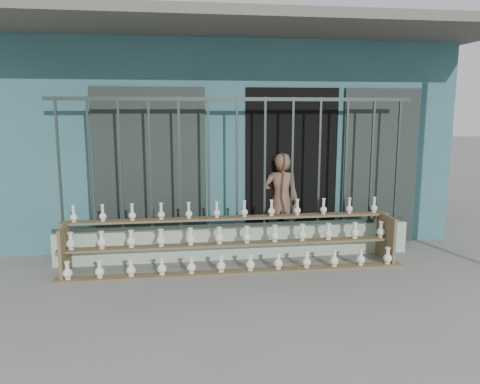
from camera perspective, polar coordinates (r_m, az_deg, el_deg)
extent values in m
plane|color=slate|center=(5.53, 1.51, -12.06)|extent=(60.00, 60.00, 0.00)
cube|color=#2F5D64|center=(9.41, -2.88, 7.04)|extent=(7.00, 5.00, 3.20)
cube|color=black|center=(7.15, 6.22, 2.88)|extent=(1.40, 0.12, 2.40)
cube|color=black|center=(6.90, -10.86, 2.50)|extent=(1.60, 0.08, 2.40)
cube|color=black|center=(7.58, 16.61, 2.92)|extent=(1.20, 0.08, 2.40)
cube|color=#59544C|center=(6.41, -0.27, 19.63)|extent=(7.40, 2.00, 0.12)
cube|color=#A2BEA3|center=(6.67, -0.37, -6.13)|extent=(5.00, 0.20, 0.45)
cube|color=#283330|center=(6.56, -21.18, 2.95)|extent=(0.03, 0.03, 1.80)
cube|color=#283330|center=(6.49, -17.81, 3.07)|extent=(0.03, 0.03, 1.80)
cube|color=#283330|center=(6.43, -14.36, 3.19)|extent=(0.03, 0.03, 1.80)
cube|color=#283330|center=(6.40, -10.87, 3.29)|extent=(0.03, 0.03, 1.80)
cube|color=#283330|center=(6.40, -7.36, 3.38)|extent=(0.03, 0.03, 1.80)
cube|color=#283330|center=(6.41, -3.86, 3.45)|extent=(0.03, 0.03, 1.80)
cube|color=#283330|center=(6.45, -0.38, 3.52)|extent=(0.03, 0.03, 1.80)
cube|color=#283330|center=(6.52, 3.04, 3.57)|extent=(0.03, 0.03, 1.80)
cube|color=#283330|center=(6.61, 6.38, 3.60)|extent=(0.03, 0.03, 1.80)
cube|color=#283330|center=(6.71, 9.62, 3.63)|extent=(0.03, 0.03, 1.80)
cube|color=#283330|center=(6.84, 12.76, 3.64)|extent=(0.03, 0.03, 1.80)
cube|color=#283330|center=(6.99, 15.76, 3.64)|extent=(0.03, 0.03, 1.80)
cube|color=#283330|center=(7.16, 18.63, 3.63)|extent=(0.03, 0.03, 1.80)
cube|color=#283330|center=(6.42, -0.39, 11.26)|extent=(5.00, 0.04, 0.05)
cube|color=#283330|center=(6.61, -0.37, -4.04)|extent=(5.00, 0.04, 0.05)
cube|color=brown|center=(6.11, -0.54, -9.73)|extent=(4.50, 0.18, 0.03)
cube|color=brown|center=(6.25, -0.85, -6.38)|extent=(4.50, 0.18, 0.03)
cube|color=brown|center=(6.42, -1.15, -3.18)|extent=(4.50, 0.18, 0.03)
cube|color=brown|center=(6.36, -20.59, -6.70)|extent=(0.04, 0.55, 0.64)
cube|color=brown|center=(6.86, 17.35, -5.33)|extent=(0.04, 0.55, 0.64)
imported|color=brown|center=(7.07, 5.02, -1.07)|extent=(0.61, 0.49, 1.46)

